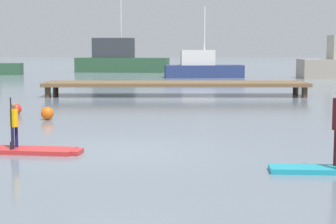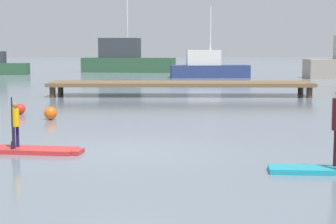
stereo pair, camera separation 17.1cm
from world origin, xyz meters
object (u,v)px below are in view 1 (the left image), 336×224
Objects in this scene: paddleboard_near at (17,150)px; mooring_buoy_near at (18,109)px; paddler_child_solo at (16,123)px; fishing_boat_green_midground at (122,59)px; motor_boat_small_navy at (204,68)px; mooring_buoy_mid at (49,113)px.

paddleboard_near is 7.58m from mooring_buoy_near.
fishing_boat_green_midground reaches higher than paddler_child_solo.
paddleboard_near is 0.35× the size of fishing_boat_green_midground.
fishing_boat_green_midground is at bearing 127.00° from motor_boat_small_navy.
fishing_boat_green_midground reaches higher than paddleboard_near.
mooring_buoy_mid is (-0.48, 5.82, 0.17)m from paddleboard_near.
fishing_boat_green_midground is at bearing 91.49° from paddleboard_near.
paddler_child_solo is 2.74× the size of mooring_buoy_mid.
fishing_boat_green_midground is 12.10m from motor_boat_small_navy.
mooring_buoy_mid reaches higher than paddleboard_near.
mooring_buoy_mid is at bearing -46.50° from mooring_buoy_near.
motor_boat_small_navy is 25.55m from mooring_buoy_near.
paddleboard_near is 7.35× the size of mooring_buoy_mid.
paddler_child_solo is 3.08× the size of mooring_buoy_near.
mooring_buoy_mid is at bearing -89.05° from fishing_boat_green_midground.
mooring_buoy_near is (-1.92, 7.33, 0.14)m from paddleboard_near.
fishing_boat_green_midground is at bearing 88.58° from mooring_buoy_near.
paddler_child_solo is (-0.00, -0.01, 0.63)m from paddleboard_near.
fishing_boat_green_midground is 20.73× the size of mooring_buoy_mid.
mooring_buoy_near is 2.08m from mooring_buoy_mid.
paddleboard_near is at bearing -88.51° from fishing_boat_green_midground.
mooring_buoy_mid is at bearing 94.76° from paddleboard_near.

